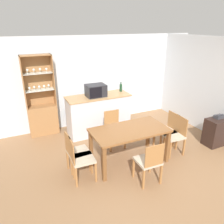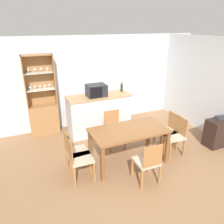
% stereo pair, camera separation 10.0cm
% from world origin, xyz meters
% --- Properties ---
extents(ground_plane, '(18.00, 18.00, 0.00)m').
position_xyz_m(ground_plane, '(0.00, 0.00, 0.00)').
color(ground_plane, '#936B47').
extents(wall_back, '(6.80, 0.06, 2.55)m').
position_xyz_m(wall_back, '(0.00, 2.63, 1.27)').
color(wall_back, silver).
rests_on(wall_back, ground_plane).
extents(wall_right, '(0.06, 4.60, 2.55)m').
position_xyz_m(wall_right, '(2.58, 0.30, 1.27)').
color(wall_right, silver).
rests_on(wall_right, ground_plane).
extents(kitchen_counter, '(1.70, 0.64, 1.06)m').
position_xyz_m(kitchen_counter, '(-0.12, 1.89, 0.53)').
color(kitchen_counter, silver).
rests_on(kitchen_counter, ground_plane).
extents(display_cabinet, '(0.75, 0.33, 2.13)m').
position_xyz_m(display_cabinet, '(-1.53, 2.45, 0.61)').
color(display_cabinet, '#A37042').
rests_on(display_cabinet, ground_plane).
extents(dining_table, '(1.60, 0.85, 0.78)m').
position_xyz_m(dining_table, '(-0.07, 0.28, 0.68)').
color(dining_table, brown).
rests_on(dining_table, ground_plane).
extents(dining_chair_side_right_far, '(0.42, 0.42, 0.88)m').
position_xyz_m(dining_chair_side_right_far, '(1.05, 0.41, 0.45)').
color(dining_chair_side_right_far, '#C1B299').
rests_on(dining_chair_side_right_far, ground_plane).
extents(dining_chair_side_right_near, '(0.44, 0.44, 0.88)m').
position_xyz_m(dining_chair_side_right_near, '(1.05, 0.15, 0.45)').
color(dining_chair_side_right_near, '#C1B299').
rests_on(dining_chair_side_right_near, ground_plane).
extents(dining_chair_side_left_near, '(0.44, 0.44, 0.88)m').
position_xyz_m(dining_chair_side_left_near, '(-1.20, 0.15, 0.45)').
color(dining_chair_side_left_near, '#C1B299').
rests_on(dining_chair_side_left_near, ground_plane).
extents(dining_chair_head_far, '(0.43, 0.43, 0.88)m').
position_xyz_m(dining_chair_head_far, '(-0.07, 1.03, 0.45)').
color(dining_chair_head_far, '#C1B299').
rests_on(dining_chair_head_far, ground_plane).
extents(dining_chair_side_left_far, '(0.44, 0.44, 0.88)m').
position_xyz_m(dining_chair_side_left_far, '(-1.20, 0.40, 0.45)').
color(dining_chair_side_left_far, '#C1B299').
rests_on(dining_chair_side_left_far, ground_plane).
extents(dining_chair_head_near, '(0.43, 0.43, 0.88)m').
position_xyz_m(dining_chair_head_near, '(-0.07, -0.47, 0.45)').
color(dining_chair_head_near, '#C1B299').
rests_on(dining_chair_head_near, ground_plane).
extents(microwave, '(0.50, 0.39, 0.31)m').
position_xyz_m(microwave, '(-0.20, 1.87, 1.21)').
color(microwave, '#232328').
rests_on(microwave, kitchen_counter).
extents(wine_bottle, '(0.07, 0.07, 0.27)m').
position_xyz_m(wine_bottle, '(0.60, 1.99, 1.17)').
color(wine_bottle, '#193D23').
rests_on(wine_bottle, kitchen_counter).
extents(side_cabinet, '(0.59, 0.37, 0.69)m').
position_xyz_m(side_cabinet, '(2.26, 0.00, 0.34)').
color(side_cabinet, black).
rests_on(side_cabinet, ground_plane).
extents(telephone, '(0.22, 0.15, 0.11)m').
position_xyz_m(telephone, '(2.29, 0.04, 0.73)').
color(telephone, '#38383D').
rests_on(telephone, side_cabinet).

